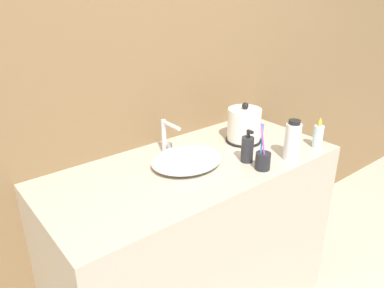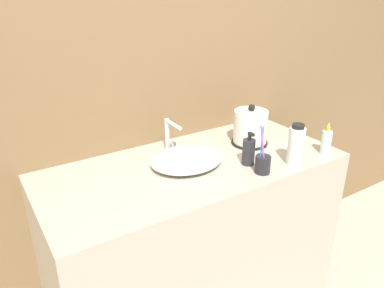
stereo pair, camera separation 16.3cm
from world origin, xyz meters
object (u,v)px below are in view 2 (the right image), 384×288
electric_kettle (250,128)px  lotion_bottle (249,152)px  faucet (170,134)px  toothbrush_cup (263,164)px  shampoo_bottle (326,141)px  mouthwash_bottle (296,145)px

electric_kettle → lotion_bottle: bearing=-132.0°
faucet → toothbrush_cup: size_ratio=0.78×
electric_kettle → lotion_bottle: electric_kettle is taller
faucet → toothbrush_cup: bearing=-59.4°
shampoo_bottle → lotion_bottle: bearing=164.5°
faucet → shampoo_bottle: faucet is taller
toothbrush_cup → shampoo_bottle: 0.39m
toothbrush_cup → mouthwash_bottle: bearing=-4.2°
toothbrush_cup → shampoo_bottle: bearing=-1.7°
shampoo_bottle → electric_kettle: bearing=129.4°
lotion_bottle → mouthwash_bottle: size_ratio=0.81×
mouthwash_bottle → shampoo_bottle: bearing=0.5°
electric_kettle → lotion_bottle: size_ratio=1.34×
lotion_bottle → mouthwash_bottle: bearing=-31.5°
toothbrush_cup → shampoo_bottle: size_ratio=1.37×
faucet → shampoo_bottle: 0.74m
electric_kettle → toothbrush_cup: bearing=-120.4°
shampoo_bottle → toothbrush_cup: bearing=178.3°
toothbrush_cup → faucet: bearing=120.6°
electric_kettle → toothbrush_cup: 0.31m
toothbrush_cup → mouthwash_bottle: 0.18m
faucet → shampoo_bottle: bearing=-33.1°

